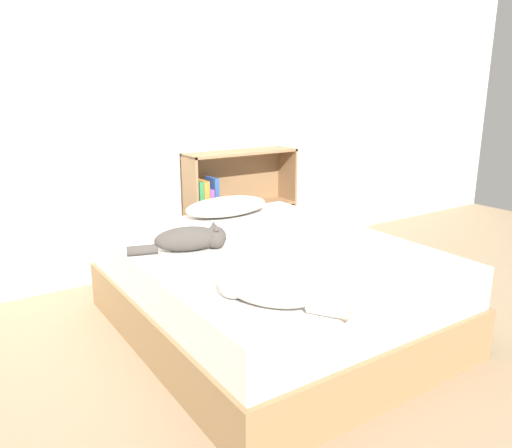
# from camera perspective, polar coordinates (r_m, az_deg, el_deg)

# --- Properties ---
(ground_plane) EXTENTS (8.00, 8.00, 0.00)m
(ground_plane) POSITION_cam_1_polar(r_m,az_deg,el_deg) (3.03, 1.51, -11.82)
(ground_plane) COLOR #997F60
(wall_back) EXTENTS (8.00, 0.06, 2.50)m
(wall_back) POSITION_cam_1_polar(r_m,az_deg,el_deg) (3.84, -10.06, 13.15)
(wall_back) COLOR silver
(wall_back) RESTS_ON ground_plane
(bed) EXTENTS (1.53, 1.87, 0.51)m
(bed) POSITION_cam_1_polar(r_m,az_deg,el_deg) (2.92, 1.54, -7.42)
(bed) COLOR #99754C
(bed) RESTS_ON ground_plane
(pillow) EXTENTS (0.62, 0.31, 0.13)m
(pillow) POSITION_cam_1_polar(r_m,az_deg,el_deg) (3.51, -3.37, 2.02)
(pillow) COLOR beige
(pillow) RESTS_ON bed
(cat_light) EXTENTS (0.37, 0.52, 0.17)m
(cat_light) POSITION_cam_1_polar(r_m,az_deg,el_deg) (2.09, 0.68, -7.53)
(cat_light) COLOR beige
(cat_light) RESTS_ON bed
(cat_dark) EXTENTS (0.53, 0.25, 0.15)m
(cat_dark) POSITION_cam_1_polar(r_m,az_deg,el_deg) (2.77, -7.39, -1.70)
(cat_dark) COLOR #47423D
(cat_dark) RESTS_ON bed
(bookshelf) EXTENTS (0.94, 0.26, 0.90)m
(bookshelf) POSITION_cam_1_polar(r_m,az_deg,el_deg) (4.06, -2.50, 2.27)
(bookshelf) COLOR #8E6B47
(bookshelf) RESTS_ON ground_plane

